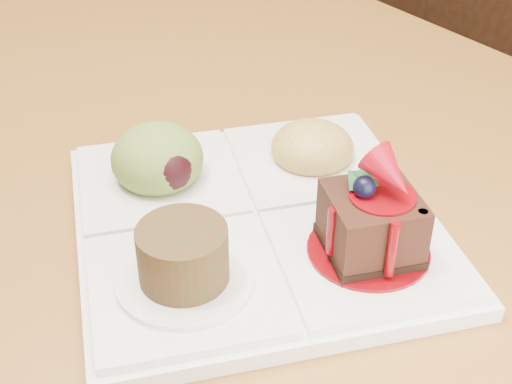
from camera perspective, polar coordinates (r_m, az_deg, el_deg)
chair_right at (r=1.21m, az=11.75°, el=10.00°), size 0.50×0.50×1.01m
sampler_plate at (r=0.51m, az=-0.27°, el=-1.15°), size 0.33×0.33×0.10m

